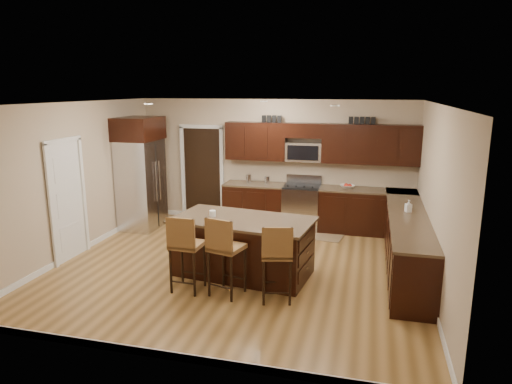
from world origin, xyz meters
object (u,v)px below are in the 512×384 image
(stool_right, at_px, (277,254))
(island, at_px, (243,248))
(stool_mid, at_px, (224,247))
(refrigerator, at_px, (141,172))
(stool_left, at_px, (185,245))
(range, at_px, (302,206))

(stool_right, bearing_deg, island, 116.97)
(island, relative_size, stool_mid, 1.97)
(refrigerator, bearing_deg, stool_left, -51.99)
(range, xyz_separation_m, stool_left, (-1.16, -3.53, 0.25))
(island, bearing_deg, refrigerator, 153.05)
(island, relative_size, refrigerator, 0.99)
(stool_left, relative_size, stool_mid, 0.98)
(stool_right, bearing_deg, refrigerator, 128.14)
(stool_left, bearing_deg, stool_mid, 2.75)
(island, distance_m, stool_left, 1.09)
(stool_mid, distance_m, refrigerator, 3.89)
(range, bearing_deg, stool_mid, -99.17)
(stool_mid, xyz_separation_m, stool_right, (0.76, 0.00, -0.03))
(stool_left, height_order, refrigerator, refrigerator)
(island, distance_m, stool_right, 1.15)
(range, bearing_deg, stool_left, -108.20)
(stool_mid, bearing_deg, range, 95.34)
(island, xyz_separation_m, stool_mid, (-0.03, -0.85, 0.31))
(stool_mid, height_order, stool_right, stool_mid)
(stool_mid, height_order, refrigerator, refrigerator)
(range, relative_size, stool_left, 0.96)
(island, distance_m, refrigerator, 3.44)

